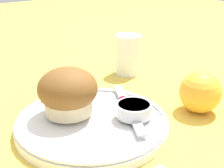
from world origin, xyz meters
TOP-DOWN VIEW (x-y plane):
  - ground_plane at (0.00, 0.00)m, footprint 3.00×3.00m
  - plate at (0.01, 0.00)m, footprint 0.24×0.24m
  - muffin at (-0.03, -0.02)m, footprint 0.10×0.10m
  - cream_ramekin at (0.04, 0.06)m, footprint 0.06×0.06m
  - berry_pair at (0.01, 0.07)m, footprint 0.03×0.02m
  - butter_knife at (0.02, 0.07)m, footprint 0.17×0.10m
  - orange_fruit at (0.07, 0.18)m, footprint 0.07×0.07m
  - juice_glass at (-0.15, 0.21)m, footprint 0.06×0.06m

SIDE VIEW (x-z plane):
  - ground_plane at x=0.00m, z-range 0.00..0.00m
  - plate at x=0.01m, z-range 0.00..0.02m
  - butter_knife at x=0.02m, z-range 0.02..0.02m
  - berry_pair at x=0.01m, z-range 0.02..0.04m
  - cream_ramekin at x=0.04m, z-range 0.02..0.04m
  - orange_fruit at x=0.07m, z-range 0.00..0.07m
  - juice_glass at x=-0.15m, z-range 0.00..0.09m
  - muffin at x=-0.03m, z-range 0.02..0.09m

